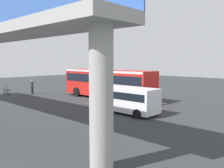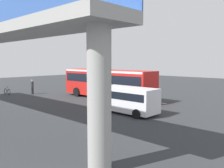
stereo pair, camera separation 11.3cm
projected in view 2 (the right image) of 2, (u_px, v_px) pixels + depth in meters
ground at (100, 98)px, 25.95m from camera, size 80.00×80.00×0.00m
city_bus at (107, 81)px, 25.66m from camera, size 11.54×2.85×3.15m
parked_van at (128, 98)px, 18.56m from camera, size 4.80×2.17×2.05m
bicycle_green at (7, 91)px, 29.01m from camera, size 1.77×0.44×0.96m
pedestrian at (32, 87)px, 29.17m from camera, size 0.38×0.38×1.79m
lane_dash_leftmost at (157, 102)px, 23.40m from camera, size 2.00×0.20×0.01m
lane_dash_left at (126, 98)px, 26.13m from camera, size 2.00×0.20×0.01m
lane_dash_centre at (101, 95)px, 28.86m from camera, size 2.00×0.20×0.01m
lane_dash_right at (81, 92)px, 31.59m from camera, size 2.00×0.20×0.01m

